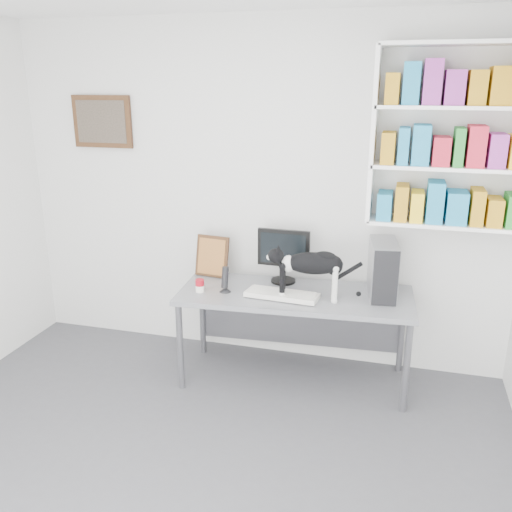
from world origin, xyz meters
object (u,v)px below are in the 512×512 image
Objects in this scene: leaning_print at (212,256)px; pc_tower at (383,269)px; keyboard at (282,295)px; monitor at (284,256)px; bookshelf at (449,138)px; desk at (294,337)px; soup_can at (200,286)px; cat at (311,275)px; speaker at (225,279)px.

pc_tower is at bearing 3.73° from leaning_print.
leaning_print reaches higher than keyboard.
monitor is 0.58m from leaning_print.
desk is at bearing -164.39° from bookshelf.
monitor is 1.27× the size of leaning_print.
monitor is (-1.12, -0.07, -0.92)m from bookshelf.
soup_can reaches higher than desk.
monitor is 0.40m from cat.
desk is at bearing 135.36° from cat.
cat is at bearing -164.12° from pc_tower.
soup_can is at bearing 176.25° from cat.
soup_can is at bearing -175.98° from pc_tower.
bookshelf is at bearing 4.83° from monitor.
monitor is at bearing 105.22° from keyboard.
speaker is at bearing -137.76° from monitor.
keyboard is 2.59× the size of speaker.
cat is (0.20, 0.01, 0.17)m from keyboard.
monitor reaches higher than leaning_print.
bookshelf is 1.58m from keyboard.
bookshelf is 2.06× the size of cat.
desk is 0.70m from speaker.
pc_tower is at bearing 15.76° from cat.
desk is at bearing 12.92° from soup_can.
pc_tower is 1.15m from speaker.
cat is at bearing -156.61° from bookshelf.
bookshelf reaches higher than monitor.
monitor is at bearing 33.55° from soup_can.
monitor is 0.38m from keyboard.
pc_tower is (0.75, -0.09, -0.01)m from monitor.
keyboard is 0.75m from pc_tower.
monitor reaches higher than speaker.
speaker is at bearing -171.67° from desk.
pc_tower reaches higher than speaker.
monitor is 0.50m from speaker.
leaning_print is at bearing 168.57° from pc_tower.
keyboard is 0.26m from cat.
desk is 3.28× the size of keyboard.
bookshelf is 0.72× the size of desk.
monitor reaches higher than keyboard.
monitor is at bearing 52.15° from speaker.
desk is 0.82m from soup_can.
speaker reaches higher than soup_can.
desk is at bearing 23.73° from speaker.
leaning_print is at bearing -177.50° from bookshelf.
cat is at bearing -47.30° from monitor.
desk is 18.02× the size of soup_can.
soup_can is (-1.31, -0.28, -0.16)m from pc_tower.
leaning_print is (-0.58, -0.01, -0.05)m from monitor.
bookshelf is at bearing 9.57° from leaning_print.
leaning_print is at bearing 135.56° from speaker.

